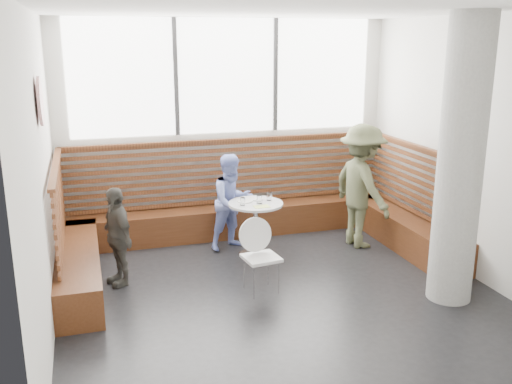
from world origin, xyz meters
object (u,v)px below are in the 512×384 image
object	(u,v)px
cafe_chair	(260,249)
child_left	(117,236)
concrete_column	(461,163)
child_back	(232,202)
adult_man	(362,186)
cafe_table	(256,218)

from	to	relation	value
cafe_chair	child_left	distance (m)	1.73
concrete_column	child_left	bearing A→B (deg)	157.36
cafe_chair	child_left	size ratio (longest dim) A/B	0.71
child_back	child_left	xyz separation A→B (m)	(-1.64, -0.79, -0.07)
cafe_chair	child_back	world-z (taller)	child_back
adult_man	child_back	bearing A→B (deg)	68.76
concrete_column	cafe_chair	distance (m)	2.46
cafe_chair	adult_man	xyz separation A→B (m)	(1.84, 1.03, 0.38)
child_back	child_left	bearing A→B (deg)	-173.95
child_back	cafe_table	bearing A→B (deg)	-80.06
cafe_table	adult_man	world-z (taller)	adult_man
child_back	concrete_column	bearing A→B (deg)	-68.76
cafe_chair	child_left	xyz separation A→B (m)	(-1.59, 0.66, 0.10)
concrete_column	cafe_chair	bearing A→B (deg)	157.39
concrete_column	cafe_table	size ratio (longest dim) A/B	4.18
adult_man	child_back	xyz separation A→B (m)	(-1.79, 0.42, -0.20)
concrete_column	child_left	world-z (taller)	concrete_column
concrete_column	cafe_table	xyz separation A→B (m)	(-1.76, 1.90, -1.05)
concrete_column	child_back	xyz separation A→B (m)	(-1.99, 2.30, -0.92)
child_back	cafe_chair	bearing A→B (deg)	-111.51
cafe_chair	cafe_table	bearing A→B (deg)	67.63
concrete_column	adult_man	distance (m)	2.02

